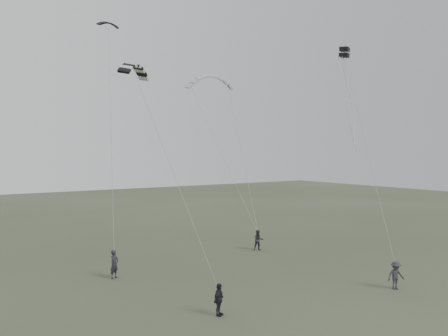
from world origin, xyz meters
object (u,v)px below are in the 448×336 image
kite_dark_small (108,23)px  kite_striped (134,65)px  flyer_left (114,264)px  kite_box (344,52)px  flyer_far (396,275)px  flyer_right (258,240)px  flyer_center (219,300)px  kite_pale_large (210,76)px

kite_dark_small → kite_striped: bearing=-105.8°
flyer_left → kite_box: 21.98m
flyer_far → kite_dark_small: size_ratio=1.05×
flyer_left → kite_striped: bearing=-115.7°
flyer_right → kite_striped: (-11.75, -3.83, 11.67)m
flyer_right → kite_box: 15.63m
kite_striped → kite_dark_small: bearing=41.2°
kite_dark_small → flyer_right: bearing=-24.9°
flyer_center → kite_dark_small: 20.64m
flyer_far → kite_dark_small: kite_dark_small is taller
flyer_center → kite_striped: size_ratio=0.59×
flyer_far → kite_pale_large: kite_pale_large is taller
flyer_right → flyer_center: flyer_right is taller
flyer_far → kite_striped: (-12.08, 8.13, 11.68)m
flyer_left → kite_striped: 11.92m
flyer_right → kite_dark_small: bearing=-171.7°
flyer_right → flyer_center: size_ratio=1.04×
kite_dark_small → kite_box: kite_dark_small is taller
flyer_right → kite_striped: size_ratio=0.62×
flyer_center → kite_box: bearing=-12.6°
kite_striped → kite_box: (16.13, -0.79, 2.61)m
flyer_left → kite_pale_large: bearing=3.7°
flyer_right → kite_striped: 17.00m
kite_dark_small → kite_pale_large: 11.86m
flyer_far → flyer_center: bearing=-173.0°
flyer_left → kite_box: size_ratio=2.43×
flyer_far → kite_striped: bearing=165.0°
flyer_left → kite_pale_large: (12.23, 8.54, 13.80)m
kite_box → kite_pale_large: bearing=81.0°
kite_dark_small → kite_pale_large: (10.94, 4.10, -2.03)m
flyer_far → kite_pale_large: (-0.11, 19.40, 13.88)m
flyer_far → kite_dark_small: 24.68m
kite_box → flyer_right: bearing=105.4°
flyer_left → flyer_center: (1.95, -8.66, -0.10)m
kite_dark_small → flyer_far: bearing=-61.8°
flyer_right → kite_pale_large: kite_pale_large is taller
kite_striped → flyer_center: bearing=-114.7°
flyer_center → kite_box: size_ratio=2.15×
flyer_left → kite_striped: size_ratio=0.67×
flyer_far → kite_pale_large: size_ratio=0.35×
kite_dark_small → kite_pale_large: size_ratio=0.34×
flyer_right → kite_striped: bearing=-136.4°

